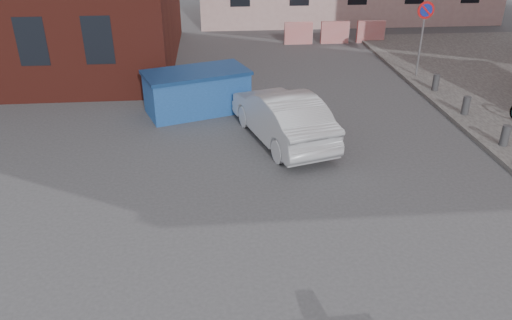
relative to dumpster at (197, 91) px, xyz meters
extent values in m
plane|color=#38383A|center=(2.01, -6.85, -0.65)|extent=(120.00, 120.00, 0.00)
cylinder|color=gray|center=(8.01, 2.65, 0.77)|extent=(0.07, 0.07, 2.60)
cylinder|color=red|center=(8.01, 2.63, 1.82)|extent=(0.60, 0.03, 0.60)
cylinder|color=navy|center=(8.01, 2.61, 1.82)|extent=(0.44, 0.03, 0.44)
cylinder|color=#3A3A3D|center=(8.01, -3.45, -0.26)|extent=(0.22, 0.22, 0.55)
cylinder|color=#3A3A3D|center=(8.01, -1.25, -0.26)|extent=(0.22, 0.22, 0.55)
cylinder|color=#3A3A3D|center=(8.01, 0.95, -0.26)|extent=(0.22, 0.22, 0.55)
cube|color=red|center=(4.51, 8.15, -0.15)|extent=(1.30, 0.18, 1.00)
cube|color=red|center=(6.21, 8.15, -0.15)|extent=(1.30, 0.18, 1.00)
cube|color=red|center=(7.91, 8.15, -0.15)|extent=(1.30, 0.18, 1.00)
cube|color=#2152A0|center=(0.00, 0.00, -0.05)|extent=(3.32, 2.39, 1.20)
cube|color=navy|center=(0.00, 0.00, 0.59)|extent=(3.44, 2.52, 0.10)
imported|color=#ADAFB5|center=(2.31, -2.30, 0.03)|extent=(2.57, 4.40, 1.37)
camera|label=1|loc=(0.52, -14.64, 5.04)|focal=35.00mm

